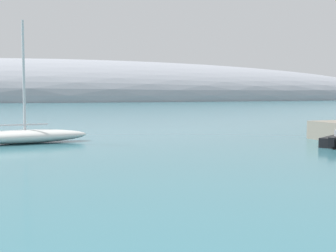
% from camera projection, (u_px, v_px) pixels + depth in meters
% --- Properties ---
extents(distant_ridge, '(396.81, 87.86, 38.10)m').
position_uv_depth(distant_ridge, '(83.00, 101.00, 211.34)').
color(distant_ridge, '#999EA8').
rests_on(distant_ridge, ground).
extents(sailboat_white_near_shore, '(8.59, 2.90, 8.24)m').
position_uv_depth(sailboat_white_near_shore, '(25.00, 136.00, 30.26)').
color(sailboat_white_near_shore, white).
rests_on(sailboat_white_near_shore, water).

